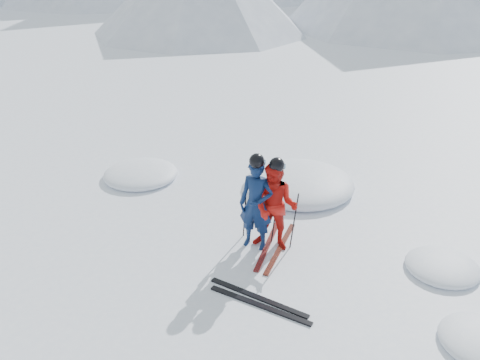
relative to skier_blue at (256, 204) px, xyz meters
The scene contains 12 objects.
ground 1.73m from the skier_blue, ahead, with size 160.00×160.00×0.00m, color white.
skier_blue is the anchor object (origin of this frame).
skier_red 0.33m from the skier_blue, 20.31° to the left, with size 0.79×0.62×1.63m, color red.
pole_blue_left 0.44m from the skier_blue, 153.43° to the left, with size 0.02×0.02×1.12m, color black.
pole_blue_right 0.45m from the skier_blue, 45.00° to the left, with size 0.02×0.02×1.12m, color black.
pole_red_left 0.47m from the skier_blue, 88.14° to the left, with size 0.02×0.02×1.08m, color black.
pole_red_right 0.73m from the skier_blue, 23.45° to the left, with size 0.02×0.02×1.08m, color black.
ski_worn_left 0.85m from the skier_blue, 31.03° to the left, with size 0.09×1.70×0.03m, color black.
ski_worn_right 0.94m from the skier_blue, 14.96° to the left, with size 0.09×1.70×0.03m, color black.
ski_loose_a 1.68m from the skier_blue, 61.14° to the right, with size 0.09×1.70×0.03m, color black.
ski_loose_b 1.84m from the skier_blue, 60.61° to the right, with size 0.09×1.70×0.03m, color black.
snow_lumps 2.08m from the skier_blue, 101.86° to the left, with size 8.83×4.94×0.53m.
Camera 1 is at (1.96, -6.59, 5.05)m, focal length 38.00 mm.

